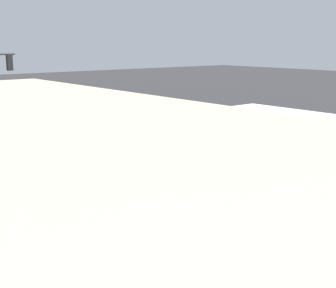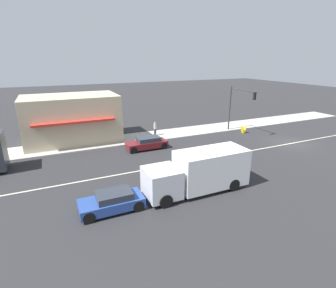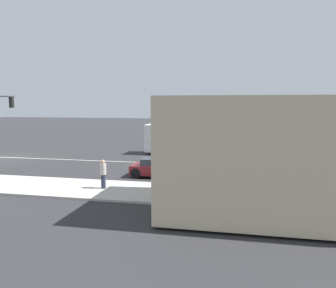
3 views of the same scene
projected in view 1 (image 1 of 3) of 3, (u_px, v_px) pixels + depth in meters
The scene contains 4 objects.
ground_plane at pixel (275, 217), 16.46m from camera, with size 160.00×160.00×0.00m, color #2B2B2D.
lane_marking_center at pixel (49, 138), 30.03m from camera, with size 0.16×60.00×0.01m, color beige.
delivery_truck at pixel (292, 143), 21.50m from camera, with size 2.44×7.50×2.87m.
sedan_maroon at pixel (112, 211), 15.26m from camera, with size 1.73×4.19×1.26m.
Camera 1 is at (12.78, 27.60, 6.02)m, focal length 50.00 mm.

